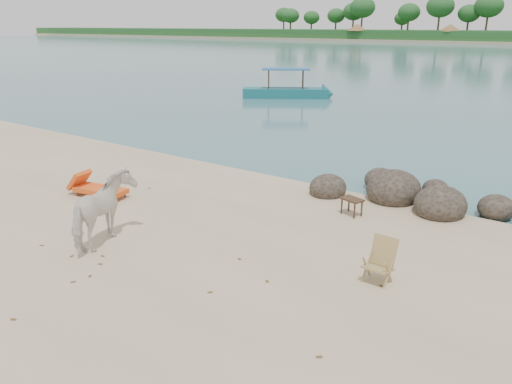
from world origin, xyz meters
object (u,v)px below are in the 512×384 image
cow (104,212)px  deck_chair (378,263)px  boulders (413,197)px  side_table (352,208)px  boat_near (286,73)px  lounge_chair (100,188)px

cow → deck_chair: size_ratio=2.20×
boulders → side_table: boulders is taller
cow → boat_near: 24.53m
boulders → boat_near: size_ratio=0.99×
deck_chair → boat_near: size_ratio=0.13×
cow → side_table: size_ratio=3.37×
lounge_chair → deck_chair: 8.36m
cow → side_table: bearing=-150.0°
deck_chair → boat_near: bearing=129.2°
lounge_chair → boulders: bearing=21.7°
cow → boat_near: (-9.60, 22.55, 0.78)m
cow → lounge_chair: bearing=-58.3°
side_table → deck_chair: bearing=-38.9°
cow → boat_near: size_ratio=0.29×
boulders → cow: size_ratio=3.44×
side_table → boat_near: size_ratio=0.09×
side_table → deck_chair: 3.53m
boulders → cow: 8.13m
boat_near → boulders: bearing=-80.9°
deck_chair → lounge_chair: bearing=-177.9°
cow → side_table: cow is taller
boulders → cow: (-4.68, -6.62, 0.57)m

